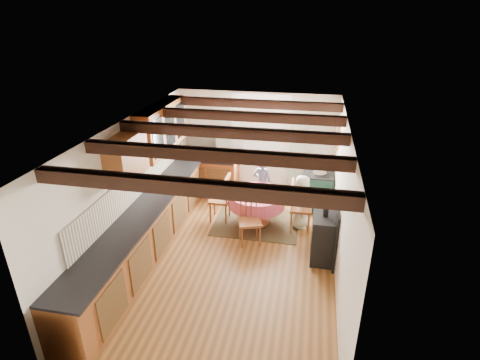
% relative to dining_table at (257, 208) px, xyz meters
% --- Properties ---
extents(floor, '(3.60, 5.50, 0.00)m').
position_rel_dining_table_xyz_m(floor, '(-0.26, -1.25, -0.34)').
color(floor, '#A05D28').
rests_on(floor, ground).
extents(ceiling, '(3.60, 5.50, 0.00)m').
position_rel_dining_table_xyz_m(ceiling, '(-0.26, -1.25, 2.06)').
color(ceiling, white).
rests_on(ceiling, ground).
extents(wall_back, '(3.60, 0.00, 2.40)m').
position_rel_dining_table_xyz_m(wall_back, '(-0.26, 1.50, 0.86)').
color(wall_back, silver).
rests_on(wall_back, ground).
extents(wall_front, '(3.60, 0.00, 2.40)m').
position_rel_dining_table_xyz_m(wall_front, '(-0.26, -4.00, 0.86)').
color(wall_front, silver).
rests_on(wall_front, ground).
extents(wall_left, '(0.00, 5.50, 2.40)m').
position_rel_dining_table_xyz_m(wall_left, '(-2.06, -1.25, 0.86)').
color(wall_left, silver).
rests_on(wall_left, ground).
extents(wall_right, '(0.00, 5.50, 2.40)m').
position_rel_dining_table_xyz_m(wall_right, '(1.54, -1.25, 0.86)').
color(wall_right, silver).
rests_on(wall_right, ground).
extents(beam_a, '(3.60, 0.16, 0.16)m').
position_rel_dining_table_xyz_m(beam_a, '(-0.26, -3.25, 1.97)').
color(beam_a, black).
rests_on(beam_a, ceiling).
extents(beam_b, '(3.60, 0.16, 0.16)m').
position_rel_dining_table_xyz_m(beam_b, '(-0.26, -2.25, 1.97)').
color(beam_b, black).
rests_on(beam_b, ceiling).
extents(beam_c, '(3.60, 0.16, 0.16)m').
position_rel_dining_table_xyz_m(beam_c, '(-0.26, -1.25, 1.97)').
color(beam_c, black).
rests_on(beam_c, ceiling).
extents(beam_d, '(3.60, 0.16, 0.16)m').
position_rel_dining_table_xyz_m(beam_d, '(-0.26, -0.25, 1.97)').
color(beam_d, black).
rests_on(beam_d, ceiling).
extents(beam_e, '(3.60, 0.16, 0.16)m').
position_rel_dining_table_xyz_m(beam_e, '(-0.26, 0.75, 1.97)').
color(beam_e, black).
rests_on(beam_e, ceiling).
extents(splash_left, '(0.02, 4.50, 0.55)m').
position_rel_dining_table_xyz_m(splash_left, '(-2.04, -0.95, 0.86)').
color(splash_left, beige).
rests_on(splash_left, wall_left).
extents(splash_back, '(1.40, 0.02, 0.55)m').
position_rel_dining_table_xyz_m(splash_back, '(-1.26, 1.48, 0.86)').
color(splash_back, beige).
rests_on(splash_back, wall_back).
extents(base_cabinet_left, '(0.60, 5.30, 0.88)m').
position_rel_dining_table_xyz_m(base_cabinet_left, '(-1.76, -1.25, 0.10)').
color(base_cabinet_left, brown).
rests_on(base_cabinet_left, floor).
extents(base_cabinet_back, '(1.30, 0.60, 0.88)m').
position_rel_dining_table_xyz_m(base_cabinet_back, '(-1.31, 1.20, 0.10)').
color(base_cabinet_back, brown).
rests_on(base_cabinet_back, floor).
extents(worktop_left, '(0.64, 5.30, 0.04)m').
position_rel_dining_table_xyz_m(worktop_left, '(-1.74, -1.25, 0.56)').
color(worktop_left, black).
rests_on(worktop_left, base_cabinet_left).
extents(worktop_back, '(1.30, 0.64, 0.04)m').
position_rel_dining_table_xyz_m(worktop_back, '(-1.31, 1.18, 0.56)').
color(worktop_back, black).
rests_on(worktop_back, base_cabinet_back).
extents(wall_cabinet_glass, '(0.34, 1.80, 0.90)m').
position_rel_dining_table_xyz_m(wall_cabinet_glass, '(-1.89, -0.05, 1.61)').
color(wall_cabinet_glass, brown).
rests_on(wall_cabinet_glass, wall_left).
extents(wall_cabinet_solid, '(0.34, 0.90, 0.70)m').
position_rel_dining_table_xyz_m(wall_cabinet_solid, '(-1.89, -1.55, 1.56)').
color(wall_cabinet_solid, brown).
rests_on(wall_cabinet_solid, wall_left).
extents(window_frame, '(1.34, 0.03, 1.54)m').
position_rel_dining_table_xyz_m(window_frame, '(-0.16, 1.49, 1.26)').
color(window_frame, white).
rests_on(window_frame, wall_back).
extents(window_pane, '(1.20, 0.01, 1.40)m').
position_rel_dining_table_xyz_m(window_pane, '(-0.16, 1.49, 1.26)').
color(window_pane, white).
rests_on(window_pane, wall_back).
extents(curtain_left, '(0.35, 0.10, 2.10)m').
position_rel_dining_table_xyz_m(curtain_left, '(-1.01, 1.40, 0.76)').
color(curtain_left, '#B1C595').
rests_on(curtain_left, wall_back).
extents(curtain_right, '(0.35, 0.10, 2.10)m').
position_rel_dining_table_xyz_m(curtain_right, '(0.69, 1.40, 0.76)').
color(curtain_right, '#B1C595').
rests_on(curtain_right, wall_back).
extents(curtain_rod, '(2.00, 0.03, 0.03)m').
position_rel_dining_table_xyz_m(curtain_rod, '(-0.16, 1.40, 1.86)').
color(curtain_rod, black).
rests_on(curtain_rod, wall_back).
extents(wall_picture, '(0.04, 0.50, 0.60)m').
position_rel_dining_table_xyz_m(wall_picture, '(1.51, 1.05, 1.36)').
color(wall_picture, gold).
rests_on(wall_picture, wall_right).
extents(wall_plate, '(0.30, 0.02, 0.30)m').
position_rel_dining_table_xyz_m(wall_plate, '(0.79, 1.47, 1.36)').
color(wall_plate, silver).
rests_on(wall_plate, wall_back).
extents(rug, '(1.73, 1.35, 0.01)m').
position_rel_dining_table_xyz_m(rug, '(0.00, 0.00, -0.34)').
color(rug, '#42331B').
rests_on(rug, floor).
extents(dining_table, '(1.14, 1.14, 0.69)m').
position_rel_dining_table_xyz_m(dining_table, '(0.00, 0.00, 0.00)').
color(dining_table, '#E84179').
rests_on(dining_table, floor).
extents(chair_near, '(0.53, 0.54, 0.96)m').
position_rel_dining_table_xyz_m(chair_near, '(-0.02, -0.74, 0.14)').
color(chair_near, brown).
rests_on(chair_near, floor).
extents(chair_left, '(0.45, 0.43, 1.00)m').
position_rel_dining_table_xyz_m(chair_left, '(-0.78, 0.01, 0.16)').
color(chair_left, brown).
rests_on(chair_left, floor).
extents(chair_right, '(0.49, 0.47, 1.04)m').
position_rel_dining_table_xyz_m(chair_right, '(0.88, -0.06, 0.18)').
color(chair_right, brown).
rests_on(chair_right, floor).
extents(aga_range, '(0.61, 0.94, 0.87)m').
position_rel_dining_table_xyz_m(aga_range, '(1.21, 1.04, 0.09)').
color(aga_range, '#1B3C31').
rests_on(aga_range, floor).
extents(cast_iron_stove, '(0.40, 0.66, 1.33)m').
position_rel_dining_table_xyz_m(cast_iron_stove, '(1.32, -0.97, 0.32)').
color(cast_iron_stove, black).
rests_on(cast_iron_stove, floor).
extents(child_far, '(0.48, 0.37, 1.16)m').
position_rel_dining_table_xyz_m(child_far, '(0.00, 0.72, 0.24)').
color(child_far, '#48586B').
rests_on(child_far, floor).
extents(child_right, '(0.41, 0.58, 1.11)m').
position_rel_dining_table_xyz_m(child_right, '(0.88, 0.05, 0.21)').
color(child_right, beige).
rests_on(child_right, floor).
extents(bowl_a, '(0.33, 0.33, 0.06)m').
position_rel_dining_table_xyz_m(bowl_a, '(0.15, -0.15, 0.37)').
color(bowl_a, silver).
rests_on(bowl_a, dining_table).
extents(bowl_b, '(0.24, 0.24, 0.06)m').
position_rel_dining_table_xyz_m(bowl_b, '(-0.03, -0.13, 0.37)').
color(bowl_b, silver).
rests_on(bowl_b, dining_table).
extents(cup, '(0.12, 0.12, 0.08)m').
position_rel_dining_table_xyz_m(cup, '(-0.34, 0.05, 0.38)').
color(cup, silver).
rests_on(cup, dining_table).
extents(canister_tall, '(0.12, 0.12, 0.21)m').
position_rel_dining_table_xyz_m(canister_tall, '(-1.48, 1.17, 0.68)').
color(canister_tall, '#262628').
rests_on(canister_tall, worktop_back).
extents(canister_wide, '(0.18, 0.18, 0.20)m').
position_rel_dining_table_xyz_m(canister_wide, '(-1.29, 1.23, 0.68)').
color(canister_wide, '#262628').
rests_on(canister_wide, worktop_back).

